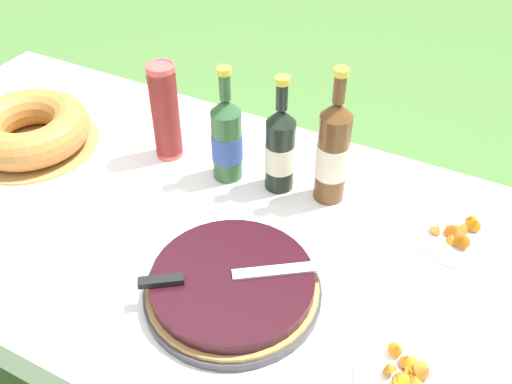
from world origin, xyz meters
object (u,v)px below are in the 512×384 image
berry_tart (233,286)px  cider_bottle_amber (333,152)px  bundt_cake (29,129)px  cider_bottle_green (227,139)px  snack_plate_near (457,234)px  cup_stack (165,112)px  juice_bottle_red (280,149)px  serving_knife (217,276)px  snack_plate_left (410,375)px

berry_tart → cider_bottle_amber: bearing=81.9°
bundt_cake → cider_bottle_green: cider_bottle_green is taller
berry_tart → snack_plate_near: berry_tart is taller
cup_stack → cider_bottle_green: size_ratio=0.87×
cider_bottle_amber → juice_bottle_red: cider_bottle_amber is taller
cider_bottle_green → cider_bottle_amber: bearing=9.1°
cider_bottle_amber → snack_plate_near: 0.34m
cider_bottle_green → cider_bottle_amber: size_ratio=0.88×
cider_bottle_amber → cup_stack: bearing=-175.5°
berry_tart → juice_bottle_red: (-0.07, 0.36, 0.09)m
serving_knife → bundt_cake: size_ratio=0.90×
cider_bottle_green → snack_plate_near: size_ratio=1.60×
juice_bottle_red → berry_tart: bearing=-78.9°
bundt_cake → snack_plate_near: bearing=8.7°
serving_knife → cup_stack: (-0.37, 0.37, 0.07)m
cider_bottle_green → snack_plate_left: bearing=-32.1°
juice_bottle_red → snack_plate_near: juice_bottle_red is taller
serving_knife → cup_stack: cup_stack is taller
juice_bottle_red → snack_plate_near: size_ratio=1.59×
serving_knife → juice_bottle_red: juice_bottle_red is taller
bundt_cake → cider_bottle_green: 0.56m
bundt_cake → snack_plate_near: bundt_cake is taller
juice_bottle_red → snack_plate_left: bearing=-40.9°
bundt_cake → cider_bottle_amber: size_ratio=1.02×
cup_stack → snack_plate_near: size_ratio=1.39×
berry_tart → cider_bottle_amber: 0.40m
cider_bottle_green → snack_plate_near: (0.58, 0.04, -0.10)m
berry_tart → bundt_cake: bearing=164.5°
berry_tart → bundt_cake: 0.78m
cup_stack → juice_bottle_red: bearing=2.8°
cider_bottle_amber → snack_plate_left: size_ratio=1.74×
berry_tart → cider_bottle_green: bearing=121.1°
bundt_cake → cider_bottle_amber: (0.80, 0.18, 0.08)m
juice_bottle_red → cider_bottle_green: bearing=-170.6°
cider_bottle_green → snack_plate_left: cider_bottle_green is taller
serving_knife → snack_plate_near: (0.39, 0.40, -0.05)m
berry_tart → cider_bottle_amber: size_ratio=1.04×
cider_bottle_amber → juice_bottle_red: (-0.13, -0.02, -0.02)m
snack_plate_near → snack_plate_left: size_ratio=0.96×
berry_tart → snack_plate_left: 0.38m
cider_bottle_green → cup_stack: bearing=177.9°
serving_knife → bundt_cake: bearing=127.3°
berry_tart → serving_knife: (-0.02, -0.02, 0.04)m
bundt_cake → snack_plate_near: size_ratio=1.85×
berry_tart → bundt_cake: bundt_cake is taller
cup_stack → juice_bottle_red: 0.32m
berry_tart → cider_bottle_amber: (0.05, 0.38, 0.11)m
bundt_cake → cup_stack: bearing=21.5°
cider_bottle_green → bundt_cake: bearing=-166.1°
cup_stack → cider_bottle_amber: size_ratio=0.76×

